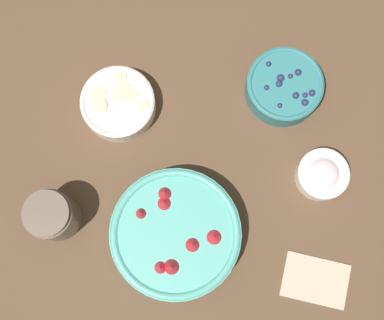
{
  "coord_description": "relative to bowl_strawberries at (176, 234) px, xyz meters",
  "views": [
    {
      "loc": [
        0.02,
        0.14,
        1.09
      ],
      "look_at": [
        -0.01,
        -0.05,
        0.05
      ],
      "focal_mm": 50.0,
      "sensor_mm": 36.0,
      "label": 1
    }
  ],
  "objects": [
    {
      "name": "bowl_bananas",
      "position": [
        0.08,
        -0.29,
        -0.01
      ],
      "size": [
        0.15,
        0.15,
        0.05
      ],
      "color": "white",
      "rests_on": "ground_plane"
    },
    {
      "name": "jar_chocolate",
      "position": [
        0.23,
        -0.07,
        0.01
      ],
      "size": [
        0.1,
        0.1,
        0.11
      ],
      "color": "brown",
      "rests_on": "ground_plane"
    },
    {
      "name": "bowl_strawberries",
      "position": [
        0.0,
        0.0,
        0.0
      ],
      "size": [
        0.26,
        0.26,
        0.09
      ],
      "color": "#56B7A8",
      "rests_on": "ground_plane"
    },
    {
      "name": "ground_plane",
      "position": [
        -0.04,
        -0.09,
        -0.04
      ],
      "size": [
        4.0,
        4.0,
        0.0
      ],
      "primitive_type": "plane",
      "color": "brown"
    },
    {
      "name": "napkin",
      "position": [
        -0.26,
        0.13,
        -0.04
      ],
      "size": [
        0.15,
        0.13,
        0.01
      ],
      "color": "beige",
      "rests_on": "ground_plane"
    },
    {
      "name": "bowl_blueberries",
      "position": [
        -0.27,
        -0.27,
        -0.01
      ],
      "size": [
        0.16,
        0.16,
        0.06
      ],
      "color": "teal",
      "rests_on": "ground_plane"
    },
    {
      "name": "bowl_cream",
      "position": [
        -0.31,
        -0.07,
        -0.02
      ],
      "size": [
        0.1,
        0.1,
        0.05
      ],
      "color": "white",
      "rests_on": "ground_plane"
    }
  ]
}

